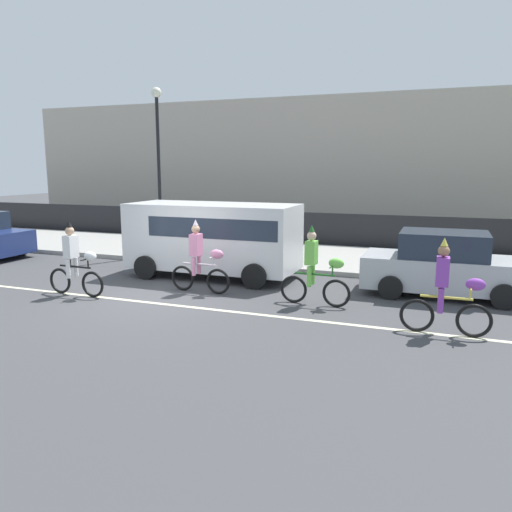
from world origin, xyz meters
name	(u,v)px	position (x,y,z in m)	size (l,w,h in m)	color
ground_plane	(157,297)	(0.00, 0.00, 0.00)	(80.00, 80.00, 0.00)	#424244
road_centre_line	(146,302)	(0.00, -0.50, 0.00)	(36.00, 0.14, 0.01)	beige
sidewalk_curb	(251,253)	(0.00, 6.50, 0.07)	(60.00, 5.00, 0.15)	#9E9B93
fence_line	(275,228)	(0.00, 9.40, 0.70)	(40.00, 0.08, 1.40)	black
building_backdrop	(283,165)	(-2.40, 18.00, 3.34)	(28.00, 8.00, 6.68)	#B2A899
parade_cyclist_zebra	(75,263)	(-2.03, -0.55, 0.84)	(1.72, 0.50, 1.92)	black
parade_cyclist_pink	(200,261)	(0.79, 0.86, 0.84)	(1.72, 0.50, 1.92)	black
parade_cyclist_lime	(316,270)	(3.90, 0.72, 0.84)	(1.72, 0.50, 1.92)	black
parade_cyclist_purple	(447,293)	(6.80, -0.46, 0.84)	(1.72, 0.50, 1.92)	black
parked_van_white	(215,234)	(0.36, 2.70, 1.28)	(5.00, 2.22, 2.18)	white
parked_car_silver	(445,266)	(6.76, 2.76, 0.78)	(4.10, 1.92, 1.64)	#B7BABF
street_lamp_post	(158,146)	(-3.12, 5.36, 3.99)	(0.36, 0.36, 5.86)	black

